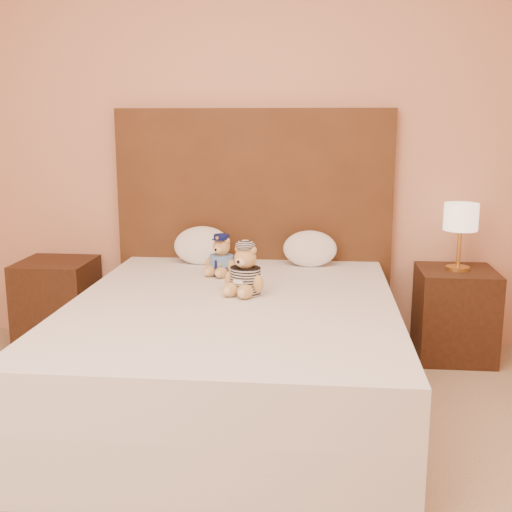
{
  "coord_description": "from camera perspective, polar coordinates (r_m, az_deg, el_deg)",
  "views": [
    {
      "loc": [
        0.41,
        -1.83,
        1.43
      ],
      "look_at": [
        0.09,
        1.45,
        0.73
      ],
      "focal_mm": 45.0,
      "sensor_mm": 36.0,
      "label": 1
    }
  ],
  "objects": [
    {
      "name": "nightstand_left",
      "position": [
        4.34,
        -17.22,
        -3.97
      ],
      "size": [
        0.45,
        0.45,
        0.55
      ],
      "primitive_type": "cube",
      "color": "#3A1E12",
      "rests_on": "ground"
    },
    {
      "name": "pillow_right",
      "position": [
        3.94,
        4.83,
        0.81
      ],
      "size": [
        0.33,
        0.21,
        0.23
      ],
      "primitive_type": "ellipsoid",
      "color": "white",
      "rests_on": "bed"
    },
    {
      "name": "bed",
      "position": [
        3.27,
        -2.04,
        -8.63
      ],
      "size": [
        1.6,
        2.0,
        0.55
      ],
      "color": "white",
      "rests_on": "ground"
    },
    {
      "name": "headboard",
      "position": [
        4.12,
        -0.22,
        2.53
      ],
      "size": [
        1.75,
        0.08,
        1.5
      ],
      "primitive_type": "cube",
      "color": "#523018",
      "rests_on": "ground"
    },
    {
      "name": "teddy_prisoner",
      "position": [
        3.27,
        -0.95,
        -1.2
      ],
      "size": [
        0.3,
        0.3,
        0.26
      ],
      "primitive_type": null,
      "rotation": [
        0.0,
        0.0,
        -0.41
      ],
      "color": "#AB8742",
      "rests_on": "bed"
    },
    {
      "name": "room_walls",
      "position": [
        2.36,
        -4.89,
        21.24
      ],
      "size": [
        4.04,
        4.52,
        2.72
      ],
      "color": "tan",
      "rests_on": "ground"
    },
    {
      "name": "teddy_police",
      "position": [
        3.69,
        -3.09,
        0.09
      ],
      "size": [
        0.26,
        0.26,
        0.23
      ],
      "primitive_type": null,
      "rotation": [
        0.0,
        0.0,
        -0.4
      ],
      "color": "#AB8742",
      "rests_on": "bed"
    },
    {
      "name": "pillow_left",
      "position": [
        4.0,
        -4.83,
        1.11
      ],
      "size": [
        0.35,
        0.23,
        0.25
      ],
      "primitive_type": "ellipsoid",
      "color": "white",
      "rests_on": "bed"
    },
    {
      "name": "lamp",
      "position": [
        3.97,
        17.75,
        3.03
      ],
      "size": [
        0.2,
        0.2,
        0.4
      ],
      "color": "gold",
      "rests_on": "nightstand_right"
    },
    {
      "name": "nightstand_right",
      "position": [
        4.09,
        17.24,
        -4.93
      ],
      "size": [
        0.45,
        0.45,
        0.55
      ],
      "primitive_type": "cube",
      "color": "#3A1E12",
      "rests_on": "ground"
    }
  ]
}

